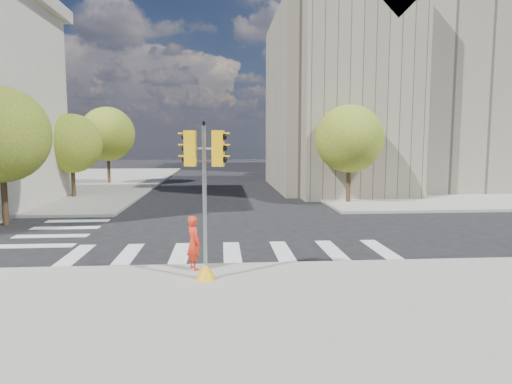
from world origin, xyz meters
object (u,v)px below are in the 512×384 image
(photographer, at_px, (194,243))
(traffic_signal, at_px, (205,214))
(lamp_near, at_px, (341,132))
(lamp_far, at_px, (304,135))

(photographer, bearing_deg, traffic_signal, 170.87)
(photographer, bearing_deg, lamp_near, -55.78)
(lamp_near, bearing_deg, photographer, -116.53)
(traffic_signal, relative_size, photographer, 2.68)
(lamp_near, distance_m, photographer, 21.10)
(lamp_far, bearing_deg, traffic_signal, -104.84)
(traffic_signal, bearing_deg, lamp_far, 88.42)
(lamp_far, distance_m, traffic_signal, 34.89)
(lamp_near, relative_size, traffic_signal, 1.89)
(lamp_far, xyz_separation_m, photographer, (-9.29, -32.60, -3.63))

